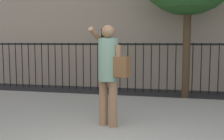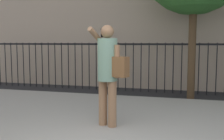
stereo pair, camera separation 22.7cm
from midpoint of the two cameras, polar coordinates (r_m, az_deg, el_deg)
sidewalk at (r=5.30m, az=2.40°, el=-10.98°), size 28.00×4.40×0.15m
iron_fence at (r=8.76m, az=6.72°, el=1.96°), size 12.03×0.04×1.60m
pedestrian_on_phone at (r=4.64m, az=-1.95°, el=0.44°), size 0.72×0.54×1.75m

